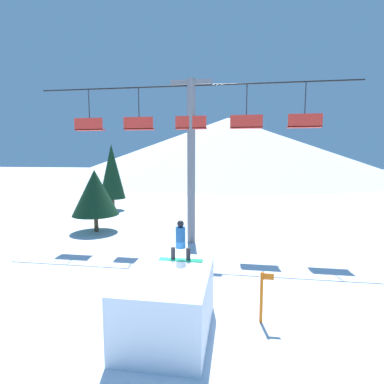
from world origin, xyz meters
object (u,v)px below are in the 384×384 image
object	(u,v)px
snowboarder	(181,241)
trail_marker	(262,296)
snow_ramp	(168,303)
pine_tree_near	(95,193)
distant_skier	(191,226)

from	to	relation	value
snowboarder	trail_marker	world-z (taller)	snowboarder
snow_ramp	pine_tree_near	distance (m)	13.51
snow_ramp	pine_tree_near	xyz separation A→B (m)	(-7.70, 10.96, 1.79)
pine_tree_near	snow_ramp	bearing A→B (deg)	-54.90
pine_tree_near	snowboarder	bearing A→B (deg)	-51.38
pine_tree_near	distant_skier	size ratio (longest dim) A/B	3.49
snow_ramp	distant_skier	xyz separation A→B (m)	(-1.03, 10.83, -0.27)
snow_ramp	trail_marker	bearing A→B (deg)	19.58
trail_marker	snowboarder	bearing A→B (deg)	177.91
trail_marker	pine_tree_near	bearing A→B (deg)	136.49
snow_ramp	trail_marker	size ratio (longest dim) A/B	2.09
trail_marker	distant_skier	size ratio (longest dim) A/B	1.34
pine_tree_near	distant_skier	xyz separation A→B (m)	(6.67, -0.13, -2.06)
snowboarder	distant_skier	size ratio (longest dim) A/B	1.17
trail_marker	distant_skier	bearing A→B (deg)	111.26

